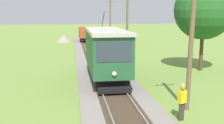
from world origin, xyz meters
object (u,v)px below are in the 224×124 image
(gravel_pile, at_px, (64,38))
(track_worker, at_px, (182,100))
(freight_car, at_px, (86,33))
(utility_pole_far, at_px, (110,21))
(tree_left_far, at_px, (204,10))
(utility_pole_near_tram, at_px, (191,38))
(utility_pole_mid, at_px, (127,22))
(red_tram, at_px, (106,52))

(gravel_pile, height_order, track_worker, track_worker)
(freight_car, height_order, track_worker, freight_car)
(utility_pole_far, distance_m, tree_left_far, 20.08)
(gravel_pile, distance_m, track_worker, 37.29)
(utility_pole_near_tram, distance_m, track_worker, 3.12)
(tree_left_far, bearing_deg, utility_pole_mid, 128.99)
(utility_pole_far, bearing_deg, red_tram, -98.90)
(red_tram, height_order, utility_pole_mid, utility_pole_mid)
(red_tram, distance_m, gravel_pile, 29.10)
(red_tram, relative_size, track_worker, 4.79)
(gravel_pile, height_order, tree_left_far, tree_left_far)
(red_tram, bearing_deg, utility_pole_mid, 69.29)
(utility_pole_near_tram, bearing_deg, utility_pole_mid, 90.00)
(utility_pole_near_tram, distance_m, utility_pole_far, 28.60)
(gravel_pile, bearing_deg, utility_pole_near_tram, -78.47)
(red_tram, bearing_deg, tree_left_far, 16.24)
(utility_pole_mid, height_order, utility_pole_far, utility_pole_mid)
(red_tram, bearing_deg, gravel_pile, 97.56)
(utility_pole_near_tram, xyz_separation_m, gravel_pile, (-7.25, 35.54, -3.11))
(red_tram, xyz_separation_m, utility_pole_far, (3.43, 21.86, 1.70))
(utility_pole_far, bearing_deg, utility_pole_near_tram, -90.00)
(utility_pole_near_tram, relative_size, utility_pole_mid, 0.92)
(red_tram, relative_size, tree_left_far, 1.10)
(gravel_pile, bearing_deg, tree_left_far, -64.50)
(track_worker, bearing_deg, gravel_pile, -15.14)
(red_tram, xyz_separation_m, utility_pole_near_tram, (3.43, -6.74, 1.54))
(utility_pole_mid, distance_m, gravel_pile, 21.31)
(red_tram, xyz_separation_m, tree_left_far, (8.71, 2.54, 3.04))
(utility_pole_near_tram, distance_m, tree_left_far, 10.78)
(utility_pole_mid, relative_size, utility_pole_far, 1.04)
(utility_pole_mid, height_order, track_worker, utility_pole_mid)
(freight_car, bearing_deg, utility_pole_far, -58.25)
(utility_pole_far, xyz_separation_m, gravel_pile, (-7.25, 6.94, -3.26))
(track_worker, bearing_deg, tree_left_far, -55.39)
(track_worker, distance_m, tree_left_far, 12.86)
(utility_pole_near_tram, relative_size, utility_pole_far, 0.96)
(utility_pole_mid, bearing_deg, freight_car, 100.59)
(utility_pole_far, relative_size, track_worker, 4.25)
(track_worker, bearing_deg, utility_pole_near_tram, -60.69)
(utility_pole_near_tram, bearing_deg, utility_pole_far, 90.00)
(freight_car, distance_m, track_worker, 35.43)
(utility_pole_mid, height_order, gravel_pile, utility_pole_mid)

